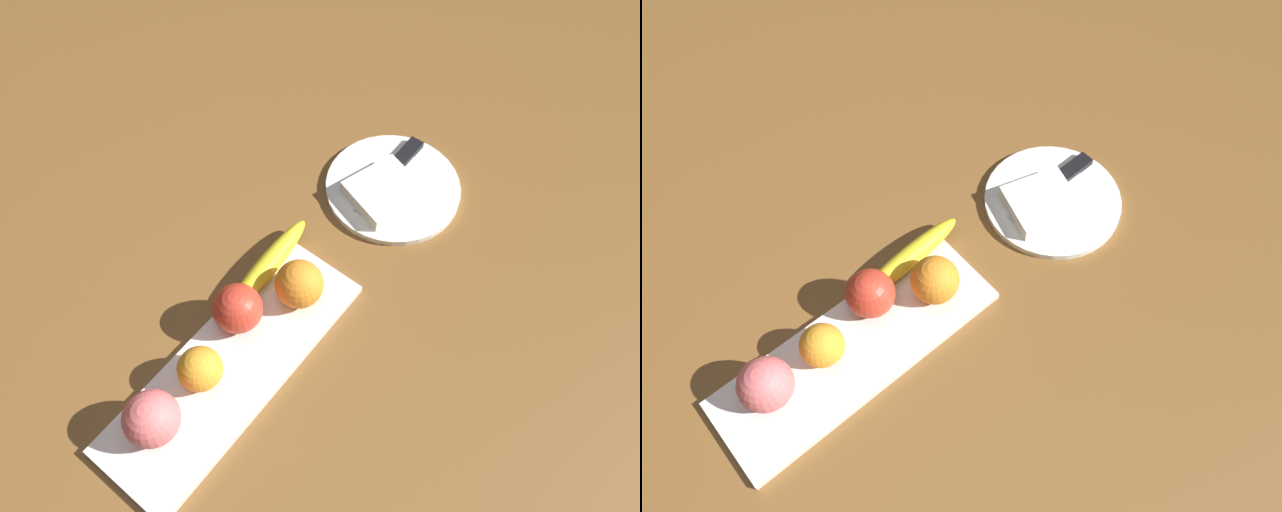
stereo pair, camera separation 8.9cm
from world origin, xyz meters
TOP-DOWN VIEW (x-y plane):
  - ground_plane at (0.00, 0.00)m, footprint 2.40×2.40m
  - fruit_tray at (0.01, 0.02)m, footprint 0.41×0.14m
  - apple at (-0.05, -0.02)m, footprint 0.07×0.07m
  - banana at (-0.13, -0.04)m, footprint 0.19×0.05m
  - orange_near_apple at (0.05, 0.00)m, footprint 0.06×0.06m
  - orange_near_banana at (-0.13, 0.02)m, footprint 0.07×0.07m
  - peach at (0.13, -0.00)m, footprint 0.07×0.07m
  - dinner_plate at (-0.38, 0.02)m, footprint 0.22×0.22m
  - folded_napkin at (-0.35, 0.02)m, footprint 0.13×0.12m
  - knife at (-0.42, 0.00)m, footprint 0.18×0.02m

SIDE VIEW (x-z plane):
  - ground_plane at x=0.00m, z-range 0.00..0.00m
  - dinner_plate at x=-0.38m, z-range 0.00..0.01m
  - fruit_tray at x=0.01m, z-range 0.00..0.01m
  - knife at x=-0.42m, z-range 0.01..0.02m
  - folded_napkin at x=-0.35m, z-range 0.01..0.04m
  - banana at x=-0.13m, z-range 0.01..0.04m
  - orange_near_apple at x=0.05m, z-range 0.01..0.07m
  - orange_near_banana at x=-0.13m, z-range 0.01..0.08m
  - apple at x=-0.05m, z-range 0.01..0.08m
  - peach at x=0.13m, z-range 0.01..0.09m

